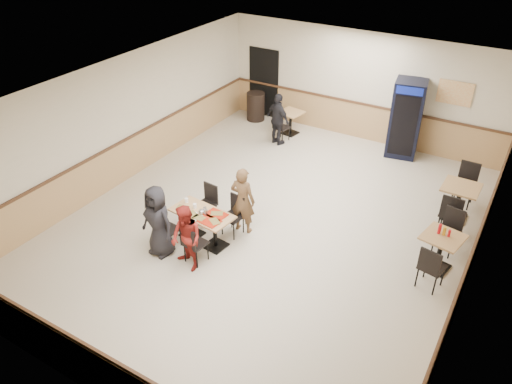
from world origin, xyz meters
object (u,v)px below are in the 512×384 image
Objects in this scene: lone_diner at (278,119)px; main_table at (203,222)px; side_table_far at (459,197)px; diner_woman_right at (186,238)px; diner_woman_left at (158,221)px; diner_man_opposite at (243,200)px; back_table at (291,119)px; pepsi_cooler at (406,119)px; trash_bin at (256,106)px; side_table_near at (441,247)px.

main_table is at bearing 121.23° from lone_diner.
side_table_far is at bearing 45.64° from main_table.
main_table is at bearing 126.96° from diner_woman_right.
diner_man_opposite is at bearing 62.23° from diner_woman_left.
side_table_far is at bearing -148.97° from diner_man_opposite.
pepsi_cooler is at bearing 7.12° from back_table.
diner_woman_left is at bearing 50.60° from diner_man_opposite.
diner_man_opposite is 5.43m from pepsi_cooler.
main_table is 0.93m from diner_man_opposite.
pepsi_cooler reaches higher than trash_bin.
side_table_near is (4.07, 2.40, -0.18)m from diner_woman_right.
diner_woman_right is 0.92× the size of lone_diner.
trash_bin reaches higher than back_table.
trash_bin is at bearing -17.99° from lone_diner.
lone_diner is 5.22m from side_table_far.
back_table is 1.43m from trash_bin.
lone_diner is 0.71× the size of pepsi_cooler.
diner_woman_left reaches higher than side_table_near.
diner_woman_right is at bearing -67.62° from main_table.
side_table_near is 6.44m from back_table.
main_table is 5.48m from side_table_far.
diner_woman_left is at bearing -75.08° from trash_bin.
back_table is 3.22m from pepsi_cooler.
diner_man_opposite reaches higher than side_table_far.
diner_woman_left is 0.74m from diner_woman_right.
diner_woman_right reaches higher than side_table_near.
side_table_far is at bearing -21.19° from back_table.
back_table is (-0.85, 5.45, -0.01)m from main_table.
diner_woman_left is 7.15m from pepsi_cooler.
diner_woman_right reaches higher than main_table.
side_table_far is at bearing -19.74° from trash_bin.
pepsi_cooler is at bearing 0.54° from trash_bin.
diner_woman_right reaches higher than trash_bin.
back_table is 0.36× the size of pepsi_cooler.
diner_man_opposite is at bearing -167.26° from side_table_near.
main_table is 0.66× the size of pepsi_cooler.
diner_man_opposite is 5.77m from trash_bin.
trash_bin is at bearing 165.79° from back_table.
diner_woman_left reaches higher than diner_man_opposite.
diner_man_opposite is (0.26, 1.54, 0.07)m from diner_woman_right.
side_table_near is at bearing 51.32° from diner_woman_right.
diner_woman_left reaches higher than trash_bin.
side_table_near is at bearing 26.46° from main_table.
trash_bin is (-1.74, 6.53, -0.32)m from diner_woman_left.
lone_diner reaches higher than trash_bin.
side_table_near is at bearing -32.77° from trash_bin.
diner_woman_left reaches higher than side_table_far.
lone_diner is at bearing -38.90° from trash_bin.
pepsi_cooler is (1.80, 5.11, 0.28)m from diner_man_opposite.
pepsi_cooler is (2.06, 6.66, 0.35)m from diner_woman_right.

